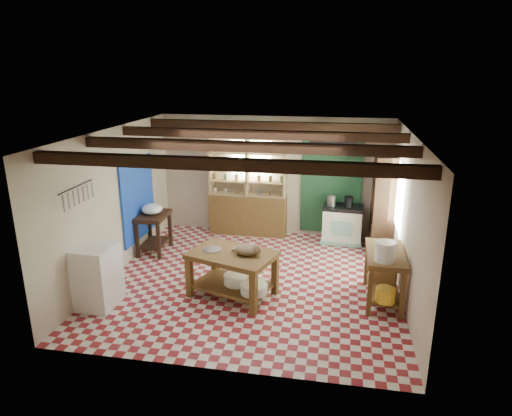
% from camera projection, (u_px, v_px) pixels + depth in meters
% --- Properties ---
extents(floor, '(5.00, 5.00, 0.02)m').
position_uv_depth(floor, '(253.00, 281.00, 8.03)').
color(floor, maroon).
rests_on(floor, ground).
extents(ceiling, '(5.00, 5.00, 0.02)m').
position_uv_depth(ceiling, '(252.00, 132.00, 7.25)').
color(ceiling, '#444549').
rests_on(ceiling, wall_back).
extents(wall_back, '(5.00, 0.04, 2.60)m').
position_uv_depth(wall_back, '(274.00, 176.00, 9.99)').
color(wall_back, beige).
rests_on(wall_back, floor).
extents(wall_front, '(5.00, 0.04, 2.60)m').
position_uv_depth(wall_front, '(212.00, 274.00, 5.30)').
color(wall_front, beige).
rests_on(wall_front, floor).
extents(wall_left, '(0.04, 5.00, 2.60)m').
position_uv_depth(wall_left, '(114.00, 202.00, 8.07)').
color(wall_left, beige).
rests_on(wall_left, floor).
extents(wall_right, '(0.04, 5.00, 2.60)m').
position_uv_depth(wall_right, '(408.00, 219.00, 7.21)').
color(wall_right, beige).
rests_on(wall_right, floor).
extents(ceiling_beams, '(5.00, 3.80, 0.15)m').
position_uv_depth(ceiling_beams, '(252.00, 140.00, 7.29)').
color(ceiling_beams, '#341E12').
rests_on(ceiling_beams, ceiling).
extents(blue_wall_patch, '(0.04, 1.40, 1.60)m').
position_uv_depth(blue_wall_patch, '(138.00, 199.00, 8.97)').
color(blue_wall_patch, blue).
rests_on(blue_wall_patch, wall_left).
extents(green_wall_patch, '(1.30, 0.04, 2.30)m').
position_uv_depth(green_wall_patch, '(331.00, 181.00, 9.76)').
color(green_wall_patch, '#1B4426').
rests_on(green_wall_patch, wall_back).
extents(window_back, '(0.90, 0.02, 0.80)m').
position_uv_depth(window_back, '(251.00, 158.00, 9.94)').
color(window_back, silver).
rests_on(window_back, wall_back).
extents(window_right, '(0.02, 1.30, 1.20)m').
position_uv_depth(window_right, '(400.00, 196.00, 8.12)').
color(window_right, silver).
rests_on(window_right, wall_right).
extents(utensil_rail, '(0.06, 0.90, 0.28)m').
position_uv_depth(utensil_rail, '(77.00, 195.00, 6.79)').
color(utensil_rail, black).
rests_on(utensil_rail, wall_left).
extents(pot_rack, '(0.86, 0.12, 0.36)m').
position_uv_depth(pot_rack, '(333.00, 141.00, 9.09)').
color(pot_rack, black).
rests_on(pot_rack, ceiling).
extents(shelving_unit, '(1.70, 0.34, 2.20)m').
position_uv_depth(shelving_unit, '(248.00, 186.00, 9.96)').
color(shelving_unit, tan).
rests_on(shelving_unit, floor).
extents(tall_rack, '(0.40, 0.86, 2.00)m').
position_uv_depth(tall_rack, '(383.00, 204.00, 9.03)').
color(tall_rack, '#341E12').
rests_on(tall_rack, floor).
extents(work_table, '(1.53, 1.24, 0.75)m').
position_uv_depth(work_table, '(233.00, 274.00, 7.42)').
color(work_table, brown).
rests_on(work_table, floor).
extents(stove, '(0.85, 0.60, 0.80)m').
position_uv_depth(stove, '(342.00, 224.00, 9.66)').
color(stove, silver).
rests_on(stove, floor).
extents(prep_table, '(0.58, 0.82, 0.81)m').
position_uv_depth(prep_table, '(154.00, 233.00, 9.16)').
color(prep_table, '#341E12').
rests_on(prep_table, floor).
extents(white_cabinet, '(0.57, 0.67, 0.99)m').
position_uv_depth(white_cabinet, '(97.00, 276.00, 7.08)').
color(white_cabinet, white).
rests_on(white_cabinet, floor).
extents(right_counter, '(0.60, 1.17, 0.84)m').
position_uv_depth(right_counter, '(384.00, 276.00, 7.24)').
color(right_counter, brown).
rests_on(right_counter, floor).
extents(cat, '(0.44, 0.35, 0.18)m').
position_uv_depth(cat, '(247.00, 249.00, 7.21)').
color(cat, '#967957').
rests_on(cat, work_table).
extents(steel_tray, '(0.38, 0.38, 0.02)m').
position_uv_depth(steel_tray, '(212.00, 249.00, 7.42)').
color(steel_tray, '#999AA1').
rests_on(steel_tray, work_table).
extents(basin_large, '(0.55, 0.55, 0.15)m').
position_uv_depth(basin_large, '(237.00, 279.00, 7.47)').
color(basin_large, white).
rests_on(basin_large, work_table).
extents(basin_small, '(0.54, 0.54, 0.15)m').
position_uv_depth(basin_small, '(254.00, 288.00, 7.16)').
color(basin_small, white).
rests_on(basin_small, work_table).
extents(kettle_left, '(0.21, 0.21, 0.22)m').
position_uv_depth(kettle_left, '(332.00, 200.00, 9.57)').
color(kettle_left, '#999AA1').
rests_on(kettle_left, stove).
extents(kettle_right, '(0.18, 0.18, 0.22)m').
position_uv_depth(kettle_right, '(349.00, 202.00, 9.49)').
color(kettle_right, black).
rests_on(kettle_right, stove).
extents(enamel_bowl, '(0.43, 0.43, 0.21)m').
position_uv_depth(enamel_bowl, '(152.00, 209.00, 9.01)').
color(enamel_bowl, white).
rests_on(enamel_bowl, prep_table).
extents(white_bucket, '(0.31, 0.31, 0.30)m').
position_uv_depth(white_bucket, '(385.00, 251.00, 6.75)').
color(white_bucket, white).
rests_on(white_bucket, right_counter).
extents(wicker_basket, '(0.40, 0.32, 0.28)m').
position_uv_depth(wicker_basket, '(382.00, 272.00, 7.54)').
color(wicker_basket, '#AF8046').
rests_on(wicker_basket, right_counter).
extents(yellow_tub, '(0.30, 0.30, 0.21)m').
position_uv_depth(yellow_tub, '(385.00, 295.00, 6.84)').
color(yellow_tub, yellow).
rests_on(yellow_tub, right_counter).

